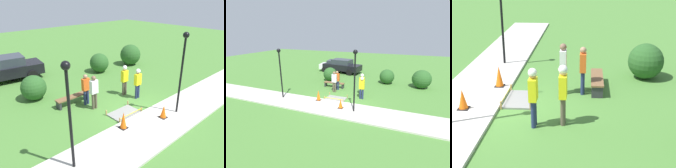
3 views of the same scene
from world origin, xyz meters
The scene contains 16 objects.
ground_plane centered at (0.00, 0.00, 0.00)m, with size 60.00×60.00×0.00m, color #477A33.
sidewalk centered at (0.00, -1.20, 0.05)m, with size 28.00×2.41×0.10m.
wet_concrete_patch centered at (-0.61, 0.54, 0.03)m, with size 1.56×1.00×0.28m.
traffic_cone_near_patch centered at (-1.62, -0.41, 0.48)m, with size 0.34×0.34×0.77m.
traffic_cone_far_patch centered at (0.40, -1.06, 0.42)m, with size 0.34×0.34×0.65m.
park_bench centered at (-1.89, 3.15, 0.34)m, with size 1.93×0.44×0.47m.
worker_supervisor centered at (1.21, 1.30, 1.05)m, with size 0.40×0.25×1.76m.
worker_assistant centered at (1.00, 2.12, 1.08)m, with size 0.40×0.26×1.80m.
bystander_in_orange_shirt centered at (-1.38, 2.64, 0.97)m, with size 0.40×0.22×1.71m.
bystander_in_gray_shirt centered at (-1.36, 1.95, 1.04)m, with size 0.40×0.24×1.82m.
lamppost_near centered at (1.36, -1.18, 2.67)m, with size 0.28×0.28×3.92m.
lamppost_far centered at (-4.49, -0.91, 2.56)m, with size 0.28×0.28×3.74m.
parked_car_black centered at (-3.37, 9.06, 0.86)m, with size 4.90×2.52×1.67m.
shrub_rounded_near centered at (2.46, 6.25, 0.71)m, with size 1.42×1.42×1.42m.
shrub_rounded_mid centered at (-3.19, 5.09, 0.70)m, with size 1.40×1.40×1.40m.
shrub_rounded_far centered at (5.57, 5.98, 0.84)m, with size 1.67×1.67×1.67m.
Camera 1 is at (-7.42, -6.07, 5.55)m, focal length 35.00 mm.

